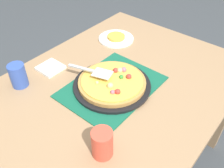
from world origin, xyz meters
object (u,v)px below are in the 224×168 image
at_px(pizza_server, 93,71).
at_px(served_slice_right, 116,37).
at_px(cup_far, 18,75).
at_px(napkin_stack, 50,68).
at_px(pizza, 112,82).
at_px(plate_far_right, 116,39).
at_px(cup_near, 102,143).
at_px(pizza_pan, 112,85).

bearing_deg(pizza_server, served_slice_right, -155.88).
bearing_deg(served_slice_right, cup_far, -7.85).
distance_m(pizza_server, napkin_stack, 0.27).
xyz_separation_m(cup_far, pizza_server, (-0.25, 0.27, 0.01)).
bearing_deg(pizza_server, pizza, 107.56).
bearing_deg(cup_far, plate_far_right, 172.15).
height_order(cup_far, pizza_server, cup_far).
bearing_deg(plate_far_right, served_slice_right, 0.00).
relative_size(served_slice_right, pizza_server, 0.47).
height_order(pizza, plate_far_right, pizza).
relative_size(cup_near, pizza_server, 0.52).
height_order(cup_near, pizza_server, cup_near).
height_order(served_slice_right, napkin_stack, served_slice_right).
bearing_deg(napkin_stack, cup_near, 68.88).
height_order(plate_far_right, cup_far, cup_far).
relative_size(cup_far, napkin_stack, 1.00).
relative_size(pizza_pan, pizza_server, 1.63).
relative_size(cup_near, cup_far, 1.00).
bearing_deg(cup_near, served_slice_right, -144.61).
distance_m(cup_far, napkin_stack, 0.19).
distance_m(served_slice_right, cup_far, 0.65).
bearing_deg(napkin_stack, pizza, 105.66).
bearing_deg(served_slice_right, pizza_pan, 36.34).
bearing_deg(pizza_pan, cup_near, 34.24).
xyz_separation_m(cup_far, napkin_stack, (-0.18, 0.01, -0.05)).
bearing_deg(pizza, napkin_stack, -74.34).
bearing_deg(served_slice_right, pizza, 36.54).
xyz_separation_m(pizza_pan, pizza_server, (0.03, -0.09, 0.06)).
bearing_deg(pizza_pan, napkin_stack, -74.45).
bearing_deg(pizza_pan, pizza_server, -72.79).
distance_m(pizza_pan, pizza_server, 0.11).
xyz_separation_m(pizza, pizza_server, (0.03, -0.09, 0.04)).
xyz_separation_m(cup_near, pizza_server, (-0.29, -0.31, 0.01)).
bearing_deg(cup_far, served_slice_right, 172.15).
height_order(pizza_pan, pizza_server, pizza_server).
bearing_deg(cup_near, cup_far, -93.79).
xyz_separation_m(plate_far_right, napkin_stack, (0.47, -0.08, 0.00)).
distance_m(served_slice_right, cup_near, 0.84).
xyz_separation_m(pizza, served_slice_right, (-0.37, -0.27, -0.02)).
bearing_deg(plate_far_right, pizza, 36.54).
height_order(served_slice_right, pizza_server, pizza_server).
xyz_separation_m(pizza_pan, plate_far_right, (-0.37, -0.27, -0.01)).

